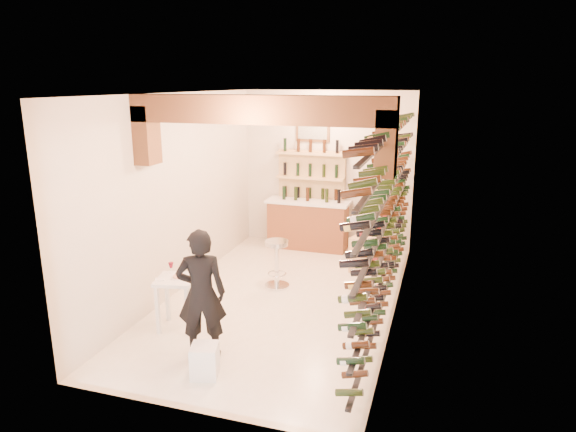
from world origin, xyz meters
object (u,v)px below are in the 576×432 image
object	(u,v)px
back_counter	(308,223)
wine_rack	(384,212)
person	(201,294)
chrome_barstool	(277,260)
white_stool	(205,361)
crate_lower	(363,261)
tasting_table	(176,287)

from	to	relation	value
back_counter	wine_rack	bearing A→B (deg)	-55.34
wine_rack	person	bearing A→B (deg)	-135.84
chrome_barstool	white_stool	bearing A→B (deg)	-89.04
chrome_barstool	back_counter	bearing A→B (deg)	91.28
white_stool	crate_lower	distance (m)	4.23
wine_rack	crate_lower	size ratio (longest dim) A/B	10.23
white_stool	wine_rack	bearing A→B (deg)	53.40
tasting_table	person	xyz separation A→B (m)	(0.68, -0.56, 0.22)
crate_lower	tasting_table	bearing A→B (deg)	-124.77
crate_lower	person	bearing A→B (deg)	-111.76
person	wine_rack	bearing A→B (deg)	-157.33
white_stool	chrome_barstool	world-z (taller)	chrome_barstool
white_stool	chrome_barstool	size ratio (longest dim) A/B	0.48
back_counter	chrome_barstool	bearing A→B (deg)	-88.72
back_counter	chrome_barstool	size ratio (longest dim) A/B	2.10
white_stool	crate_lower	world-z (taller)	white_stool
wine_rack	back_counter	world-z (taller)	wine_rack
tasting_table	white_stool	distance (m)	1.41
white_stool	crate_lower	xyz separation A→B (m)	(1.22, 4.05, -0.03)
wine_rack	back_counter	bearing A→B (deg)	124.66
back_counter	person	distance (m)	4.57
person	chrome_barstool	distance (m)	2.42
tasting_table	chrome_barstool	xyz separation A→B (m)	(0.86, 1.82, -0.14)
tasting_table	crate_lower	xyz separation A→B (m)	(2.12, 3.06, -0.44)
crate_lower	white_stool	bearing A→B (deg)	-106.72
wine_rack	crate_lower	xyz separation A→B (m)	(-0.52, 1.72, -1.38)
white_stool	person	size ratio (longest dim) A/B	0.23
back_counter	tasting_table	distance (m)	4.07
back_counter	white_stool	bearing A→B (deg)	-88.90
tasting_table	chrome_barstool	distance (m)	2.02
wine_rack	chrome_barstool	size ratio (longest dim) A/B	7.05
back_counter	white_stool	world-z (taller)	back_counter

